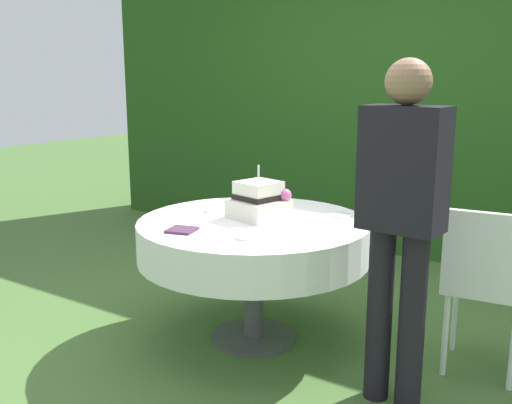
% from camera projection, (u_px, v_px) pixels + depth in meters
% --- Properties ---
extents(ground_plane, '(20.00, 20.00, 0.00)m').
position_uv_depth(ground_plane, '(254.00, 338.00, 3.42)').
color(ground_plane, '#476B33').
extents(foliage_hedge, '(6.18, 0.60, 2.83)m').
position_uv_depth(foliage_hedge, '(401.00, 89.00, 5.03)').
color(foliage_hedge, '#234C19').
rests_on(foliage_hedge, ground_plane).
extents(cake_table, '(1.32, 1.32, 0.72)m').
position_uv_depth(cake_table, '(253.00, 239.00, 3.29)').
color(cake_table, '#4C4C51').
rests_on(cake_table, ground_plane).
extents(wedding_cake, '(0.34, 0.34, 0.31)m').
position_uv_depth(wedding_cake, '(259.00, 201.00, 3.30)').
color(wedding_cake, silver).
rests_on(wedding_cake, cake_table).
extents(serving_plate_near, '(0.11, 0.11, 0.01)m').
position_uv_depth(serving_plate_near, '(247.00, 237.00, 2.90)').
color(serving_plate_near, white).
rests_on(serving_plate_near, cake_table).
extents(serving_plate_far, '(0.10, 0.10, 0.01)m').
position_uv_depth(serving_plate_far, '(212.00, 211.00, 3.47)').
color(serving_plate_far, white).
rests_on(serving_plate_far, cake_table).
extents(serving_plate_left, '(0.14, 0.14, 0.01)m').
position_uv_depth(serving_plate_left, '(272.00, 202.00, 3.72)').
color(serving_plate_left, white).
rests_on(serving_plate_left, cake_table).
extents(serving_plate_right, '(0.13, 0.13, 0.01)m').
position_uv_depth(serving_plate_right, '(340.00, 215.00, 3.36)').
color(serving_plate_right, white).
rests_on(serving_plate_right, cake_table).
extents(napkin_stack, '(0.17, 0.17, 0.01)m').
position_uv_depth(napkin_stack, '(182.00, 230.00, 3.03)').
color(napkin_stack, '#4C2D47').
rests_on(napkin_stack, cake_table).
extents(garden_chair, '(0.44, 0.44, 0.89)m').
position_uv_depth(garden_chair, '(485.00, 276.00, 2.88)').
color(garden_chair, white).
rests_on(garden_chair, ground_plane).
extents(standing_person, '(0.37, 0.23, 1.60)m').
position_uv_depth(standing_person, '(401.00, 213.00, 2.55)').
color(standing_person, black).
rests_on(standing_person, ground_plane).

